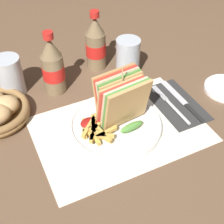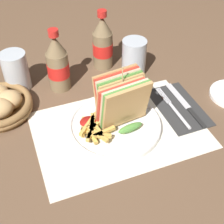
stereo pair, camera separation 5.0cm
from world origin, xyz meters
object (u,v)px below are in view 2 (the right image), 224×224
Objects in this scene: club_sandwich at (122,101)px; coke_bottle_far at (103,44)px; plate_main at (115,125)px; coke_bottle_near at (58,64)px; glass_near at (134,60)px; fork at (176,111)px; knife at (185,105)px; glass_far at (16,73)px.

club_sandwich is 0.86× the size of coke_bottle_far.
coke_bottle_near is at bearing 112.40° from plate_main.
glass_near is (0.08, -0.08, -0.03)m from coke_bottle_far.
coke_bottle_near is (-0.12, 0.22, 0.00)m from club_sandwich.
glass_near is at bearing 58.44° from club_sandwich.
glass_near is (-0.03, 0.22, 0.04)m from fork.
knife is 0.40m from coke_bottle_near.
fork is at bearing -40.23° from coke_bottle_near.
club_sandwich is 0.36m from glass_far.
glass_far is at bearing 158.97° from coke_bottle_near.
knife is 1.69× the size of glass_near.
club_sandwich is at bearing 20.19° from plate_main.
fork is 1.53× the size of glass_far.
fork is 1.53× the size of glass_near.
coke_bottle_far is at bearing 76.23° from plate_main.
glass_far is (-0.12, 0.05, -0.03)m from coke_bottle_near.
coke_bottle_near is at bearing 176.92° from glass_near.
knife is at bearing -61.46° from coke_bottle_far.
club_sandwich is 0.93× the size of fork.
plate_main is 2.10× the size of glass_near.
club_sandwich is 0.24m from glass_near.
coke_bottle_near is 1.64× the size of glass_far.
plate_main is 0.31m from coke_bottle_far.
knife is 1.03× the size of coke_bottle_near.
glass_near is (0.24, -0.01, -0.03)m from coke_bottle_near.
plate_main is 0.23m from knife.
club_sandwich is 0.25m from coke_bottle_near.
plate_main is at bearing -51.91° from glass_far.
glass_near is at bearing 55.08° from plate_main.
fork is at bearing -35.22° from glass_far.
coke_bottle_far is at bearing 80.32° from club_sandwich.
coke_bottle_near is at bearing -158.76° from coke_bottle_far.
club_sandwich is at bearing -121.56° from glass_near.
coke_bottle_near is at bearing 144.94° from knife.
fork is 0.04m from knife.
glass_far reaches higher than knife.
fork is 0.90× the size of knife.
coke_bottle_near is (-0.09, 0.23, 0.07)m from plate_main.
knife is (0.23, 0.01, -0.00)m from plate_main.
coke_bottle_near and coke_bottle_far have the same top height.
club_sandwich reaches higher than glass_far.
coke_bottle_near is 1.00× the size of coke_bottle_far.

